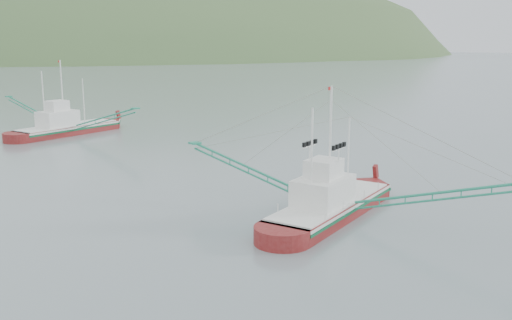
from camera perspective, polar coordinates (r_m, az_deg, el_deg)
ground at (r=43.49m, az=4.78°, el=-5.42°), size 1200.00×1200.00×0.00m
main_boat at (r=42.67m, az=7.50°, el=-2.90°), size 14.75×25.03×10.50m
bg_boat_far at (r=84.44m, az=-18.45°, el=3.91°), size 15.73×26.79×11.17m
headland_right at (r=533.21m, az=-6.90°, el=10.30°), size 684.00×432.00×306.00m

